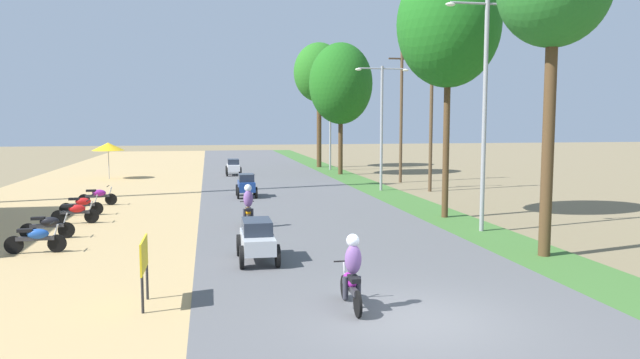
% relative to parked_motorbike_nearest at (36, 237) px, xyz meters
% --- Properties ---
extents(ground_plane, '(180.00, 180.00, 0.00)m').
position_rel_parked_motorbike_nearest_xyz_m(ground_plane, '(9.30, -8.05, -0.55)').
color(ground_plane, '#7A6B4C').
extents(road_strip, '(9.00, 140.00, 0.08)m').
position_rel_parked_motorbike_nearest_xyz_m(road_strip, '(9.30, -8.05, -0.51)').
color(road_strip, '#565659').
rests_on(road_strip, ground).
extents(parked_motorbike_nearest, '(1.80, 0.54, 0.94)m').
position_rel_parked_motorbike_nearest_xyz_m(parked_motorbike_nearest, '(0.00, 0.00, 0.00)').
color(parked_motorbike_nearest, black).
rests_on(parked_motorbike_nearest, dirt_shoulder).
extents(parked_motorbike_second, '(1.80, 0.54, 0.94)m').
position_rel_parked_motorbike_nearest_xyz_m(parked_motorbike_second, '(-0.24, 2.33, 0.00)').
color(parked_motorbike_second, black).
rests_on(parked_motorbike_second, dirt_shoulder).
extents(parked_motorbike_third, '(1.80, 0.54, 0.94)m').
position_rel_parked_motorbike_nearest_xyz_m(parked_motorbike_third, '(0.05, 5.33, 0.00)').
color(parked_motorbike_third, black).
rests_on(parked_motorbike_third, dirt_shoulder).
extents(parked_motorbike_fourth, '(1.80, 0.54, 0.94)m').
position_rel_parked_motorbike_nearest_xyz_m(parked_motorbike_fourth, '(-0.13, 7.46, 0.00)').
color(parked_motorbike_fourth, black).
rests_on(parked_motorbike_fourth, dirt_shoulder).
extents(parked_motorbike_fifth, '(1.80, 0.54, 0.94)m').
position_rel_parked_motorbike_nearest_xyz_m(parked_motorbike_fifth, '(-0.01, 10.52, 0.00)').
color(parked_motorbike_fifth, black).
rests_on(parked_motorbike_fifth, dirt_shoulder).
extents(street_signboard, '(0.06, 1.30, 1.50)m').
position_rel_parked_motorbike_nearest_xyz_m(street_signboard, '(3.82, -6.03, 0.55)').
color(street_signboard, '#262628').
rests_on(street_signboard, dirt_shoulder).
extents(vendor_umbrella, '(2.20, 2.20, 2.52)m').
position_rel_parked_motorbike_nearest_xyz_m(vendor_umbrella, '(-1.61, 24.11, 1.75)').
color(vendor_umbrella, '#99999E').
rests_on(vendor_umbrella, dirt_shoulder).
extents(median_tree_second, '(4.24, 4.24, 10.56)m').
position_rel_parked_motorbike_nearest_xyz_m(median_tree_second, '(14.99, 4.16, 7.47)').
color(median_tree_second, '#4C351E').
rests_on(median_tree_second, median_strip).
extents(median_tree_third, '(4.75, 4.75, 9.83)m').
position_rel_parked_motorbike_nearest_xyz_m(median_tree_third, '(15.05, 24.62, 6.29)').
color(median_tree_third, '#4C351E').
rests_on(median_tree_third, median_strip).
extents(median_tree_fourth, '(4.37, 4.37, 10.72)m').
position_rel_parked_motorbike_nearest_xyz_m(median_tree_fourth, '(14.73, 31.73, 7.63)').
color(median_tree_fourth, '#4C351E').
rests_on(median_tree_fourth, median_strip).
extents(streetlamp_near, '(3.16, 0.20, 8.35)m').
position_rel_parked_motorbike_nearest_xyz_m(streetlamp_near, '(15.10, 0.94, 4.28)').
color(streetlamp_near, gray).
rests_on(streetlamp_near, median_strip).
extents(streetlamp_mid, '(3.16, 0.20, 7.17)m').
position_rel_parked_motorbike_nearest_xyz_m(streetlamp_mid, '(15.10, 13.99, 3.67)').
color(streetlamp_mid, gray).
rests_on(streetlamp_mid, median_strip).
extents(streetlamp_far, '(3.16, 0.20, 8.36)m').
position_rel_parked_motorbike_nearest_xyz_m(streetlamp_far, '(15.10, 28.74, 4.29)').
color(streetlamp_far, gray).
rests_on(streetlamp_far, median_strip).
extents(utility_pole_near, '(1.80, 0.20, 8.64)m').
position_rel_parked_motorbike_nearest_xyz_m(utility_pole_near, '(17.79, 18.56, 3.95)').
color(utility_pole_near, brown).
rests_on(utility_pole_near, ground).
extents(utility_pole_far, '(1.80, 0.20, 8.02)m').
position_rel_parked_motorbike_nearest_xyz_m(utility_pole_far, '(17.89, 13.42, 3.64)').
color(utility_pole_far, brown).
rests_on(utility_pole_far, ground).
extents(car_sedan_silver, '(1.10, 2.26, 1.19)m').
position_rel_parked_motorbike_nearest_xyz_m(car_sedan_silver, '(6.58, -2.33, 0.19)').
color(car_sedan_silver, '#B7BCC1').
rests_on(car_sedan_silver, road_strip).
extents(car_hatchback_blue, '(1.04, 2.00, 1.23)m').
position_rel_parked_motorbike_nearest_xyz_m(car_hatchback_blue, '(7.18, 12.24, 0.19)').
color(car_hatchback_blue, navy).
rests_on(car_hatchback_blue, road_strip).
extents(car_sedan_white, '(1.10, 2.26, 1.19)m').
position_rel_parked_motorbike_nearest_xyz_m(car_sedan_white, '(7.03, 25.12, 0.19)').
color(car_sedan_white, silver).
rests_on(car_sedan_white, road_strip).
extents(motorbike_foreground_rider, '(0.54, 1.80, 1.66)m').
position_rel_parked_motorbike_nearest_xyz_m(motorbike_foreground_rider, '(8.21, -7.13, 0.30)').
color(motorbike_foreground_rider, black).
rests_on(motorbike_foreground_rider, road_strip).
extents(motorbike_ahead_second, '(0.54, 1.80, 1.66)m').
position_rel_parked_motorbike_nearest_xyz_m(motorbike_ahead_second, '(6.68, 3.13, 0.30)').
color(motorbike_ahead_second, black).
rests_on(motorbike_ahead_second, road_strip).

